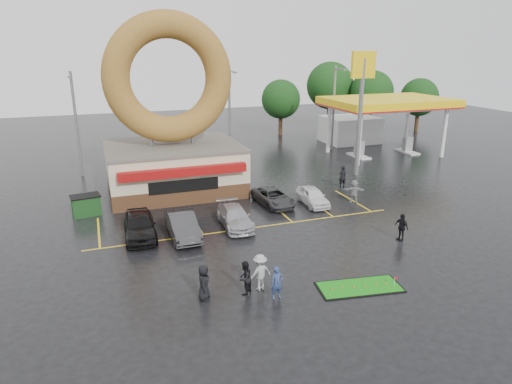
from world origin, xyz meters
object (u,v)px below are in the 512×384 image
object	(u,v)px
streetlight_mid	(230,113)
person_cameraman	(401,227)
donut_shop	(172,135)
streetlight_right	(334,106)
car_dgrey	(182,225)
car_grey	(273,197)
car_white	(313,196)
putting_green	(359,287)
car_black	(140,225)
person_blue	(277,283)
dumpster	(86,206)
gas_station	(370,116)
car_silver	(235,217)
shell_sign	(362,91)
streetlight_left	(76,122)

from	to	relation	value
streetlight_mid	person_cameraman	size ratio (longest dim) A/B	5.46
donut_shop	streetlight_right	size ratio (longest dim) A/B	1.50
car_dgrey	car_grey	world-z (taller)	car_dgrey
car_white	putting_green	size ratio (longest dim) A/B	0.87
streetlight_right	car_black	xyz separation A→B (m)	(-22.64, -17.61, -4.00)
donut_shop	car_white	xyz separation A→B (m)	(8.80, -6.83, -3.84)
car_black	person_blue	bearing A→B (deg)	-58.40
dumpster	gas_station	bearing A→B (deg)	12.58
car_silver	person_blue	distance (m)	9.03
person_blue	streetlight_mid	bearing A→B (deg)	77.72
streetlight_right	putting_green	bearing A→B (deg)	-116.21
shell_sign	streetlight_left	world-z (taller)	shell_sign
gas_station	person_blue	world-z (taller)	gas_station
car_grey	dumpster	xyz separation A→B (m)	(-12.72, 2.41, 0.06)
donut_shop	car_white	distance (m)	11.78
donut_shop	person_cameraman	distance (m)	18.33
putting_green	car_black	bearing A→B (deg)	133.49
streetlight_right	donut_shop	bearing A→B (deg)	-154.79
gas_station	car_black	bearing A→B (deg)	-148.02
car_grey	putting_green	xyz separation A→B (m)	(-0.51, -12.42, -0.56)
person_blue	donut_shop	bearing A→B (deg)	94.50
gas_station	car_grey	world-z (taller)	gas_station
car_grey	car_silver	bearing A→B (deg)	-146.97
car_grey	streetlight_left	bearing A→B (deg)	130.48
streetlight_left	car_dgrey	distance (m)	17.87
donut_shop	car_grey	size ratio (longest dim) A/B	3.19
car_silver	dumpster	xyz separation A→B (m)	(-8.90, 5.39, 0.03)
car_grey	car_white	world-z (taller)	car_white
car_black	car_dgrey	xyz separation A→B (m)	(2.43, -0.80, -0.04)
dumpster	car_silver	bearing A→B (deg)	-39.79
streetlight_mid	person_blue	size ratio (longest dim) A/B	5.74
donut_shop	car_dgrey	bearing A→B (deg)	-97.30
gas_station	car_dgrey	bearing A→B (deg)	-144.24
gas_station	car_silver	bearing A→B (deg)	-140.87
putting_green	person_cameraman	bearing A→B (deg)	37.43
dumpster	person_blue	bearing A→B (deg)	-69.09
streetlight_left	dumpster	xyz separation A→B (m)	(0.34, -10.48, -4.13)
donut_shop	gas_station	size ratio (longest dim) A/B	0.99
donut_shop	gas_station	world-z (taller)	donut_shop
gas_station	car_white	world-z (taller)	gas_station
person_blue	streetlight_left	bearing A→B (deg)	108.60
streetlight_right	dumpster	bearing A→B (deg)	-154.06
streetlight_right	car_silver	xyz separation A→B (m)	(-16.75, -17.87, -4.16)
streetlight_left	person_blue	xyz separation A→B (m)	(8.48, -24.86, -4.00)
streetlight_mid	person_blue	bearing A→B (deg)	-102.04
streetlight_right	car_black	size ratio (longest dim) A/B	1.97
shell_sign	streetlight_right	xyz separation A→B (m)	(3.00, 9.92, -2.60)
car_grey	car_white	xyz separation A→B (m)	(2.73, -0.88, 0.04)
car_silver	streetlight_left	bearing A→B (deg)	122.41
person_blue	dumpster	world-z (taller)	person_blue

